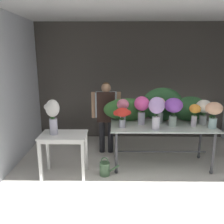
# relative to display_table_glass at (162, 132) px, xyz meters

# --- Properties ---
(ground_plane) EXTENTS (7.20, 7.20, 0.00)m
(ground_plane) POSITION_rel_display_table_glass_xyz_m (-0.46, 0.04, -0.69)
(ground_plane) COLOR silver
(wall_back) EXTENTS (4.83, 0.12, 2.86)m
(wall_back) POSITION_rel_display_table_glass_xyz_m (-0.46, 1.67, 0.74)
(wall_back) COLOR #4C4742
(wall_back) RESTS_ON ground
(wall_left) EXTENTS (0.12, 3.39, 2.86)m
(wall_left) POSITION_rel_display_table_glass_xyz_m (-2.88, 0.04, 0.74)
(wall_left) COLOR silver
(wall_left) RESTS_ON ground
(ceiling_slab) EXTENTS (4.95, 3.39, 0.12)m
(ceiling_slab) POSITION_rel_display_table_glass_xyz_m (-0.46, 0.04, 2.23)
(ceiling_slab) COLOR silver
(ceiling_slab) RESTS_ON wall_back
(display_table_glass) EXTENTS (1.92, 0.85, 0.82)m
(display_table_glass) POSITION_rel_display_table_glass_xyz_m (0.00, 0.00, 0.00)
(display_table_glass) COLOR silver
(display_table_glass) RESTS_ON ground
(side_table_white) EXTENTS (0.79, 0.53, 0.77)m
(side_table_white) POSITION_rel_display_table_glass_xyz_m (-1.77, -0.41, -0.02)
(side_table_white) COLOR white
(side_table_white) RESTS_ON ground
(florist) EXTENTS (0.62, 0.24, 1.54)m
(florist) POSITION_rel_display_table_glass_xyz_m (-1.08, 0.61, 0.27)
(florist) COLOR #232328
(florist) RESTS_ON ground
(foliage_backdrop) EXTENTS (2.05, 0.31, 0.66)m
(foliage_backdrop) POSITION_rel_display_table_glass_xyz_m (-0.00, 0.30, 0.40)
(foliage_backdrop) COLOR #387033
(foliage_backdrop) RESTS_ON display_table_glass
(vase_fuchsia_carnations) EXTENTS (0.28, 0.28, 0.53)m
(vase_fuchsia_carnations) POSITION_rel_display_table_glass_xyz_m (-0.39, 0.07, 0.47)
(vase_fuchsia_carnations) COLOR silver
(vase_fuchsia_carnations) RESTS_ON display_table_glass
(vase_scarlet_peonies) EXTENTS (0.32, 0.26, 0.36)m
(vase_scarlet_peonies) POSITION_rel_display_table_glass_xyz_m (-0.76, -0.15, 0.37)
(vase_scarlet_peonies) COLOR silver
(vase_scarlet_peonies) RESTS_ON display_table_glass
(vase_sunset_dahlias) EXTENTS (0.20, 0.20, 0.42)m
(vase_sunset_dahlias) POSITION_rel_display_table_glass_xyz_m (0.56, -0.07, 0.39)
(vase_sunset_dahlias) COLOR silver
(vase_sunset_dahlias) RESTS_ON display_table_glass
(vase_violet_hydrangea) EXTENTS (0.33, 0.33, 0.53)m
(vase_violet_hydrangea) POSITION_rel_display_table_glass_xyz_m (0.18, -0.05, 0.48)
(vase_violet_hydrangea) COLOR silver
(vase_violet_hydrangea) RESTS_ON display_table_glass
(vase_peach_snapdragons) EXTENTS (0.32, 0.29, 0.48)m
(vase_peach_snapdragons) POSITION_rel_display_table_glass_xyz_m (0.86, -0.17, 0.44)
(vase_peach_snapdragons) COLOR silver
(vase_peach_snapdragons) RESTS_ON display_table_glass
(vase_rosy_ranunculus) EXTENTS (0.23, 0.23, 0.48)m
(vase_rosy_ranunculus) POSITION_rel_display_table_glass_xyz_m (-0.74, 0.11, 0.43)
(vase_rosy_ranunculus) COLOR silver
(vase_rosy_ranunculus) RESTS_ON display_table_glass
(vase_lilac_freesia) EXTENTS (0.28, 0.28, 0.58)m
(vase_lilac_freesia) POSITION_rel_display_table_glass_xyz_m (-0.17, -0.26, 0.49)
(vase_lilac_freesia) COLOR silver
(vase_lilac_freesia) RESTS_ON display_table_glass
(vase_blush_stock) EXTENTS (0.18, 0.18, 0.49)m
(vase_blush_stock) POSITION_rel_display_table_glass_xyz_m (-0.02, 0.14, 0.41)
(vase_blush_stock) COLOR silver
(vase_blush_stock) RESTS_ON display_table_glass
(vase_ivory_tulips) EXTENTS (0.30, 0.30, 0.47)m
(vase_ivory_tulips) POSITION_rel_display_table_glass_xyz_m (0.78, 0.09, 0.43)
(vase_ivory_tulips) COLOR silver
(vase_ivory_tulips) RESTS_ON display_table_glass
(vase_white_roses_tall) EXTENTS (0.26, 0.23, 0.60)m
(vase_white_roses_tall) POSITION_rel_display_table_glass_xyz_m (-1.93, -0.41, 0.44)
(vase_white_roses_tall) COLOR silver
(vase_white_roses_tall) RESTS_ON side_table_white
(watering_can) EXTENTS (0.35, 0.18, 0.34)m
(watering_can) POSITION_rel_display_table_glass_xyz_m (-1.06, -0.41, -0.56)
(watering_can) COLOR #4C704C
(watering_can) RESTS_ON ground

